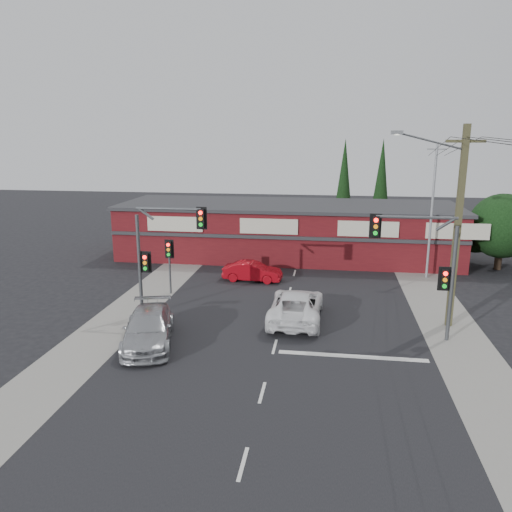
# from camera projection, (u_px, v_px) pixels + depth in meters

# --- Properties ---
(ground) EXTENTS (120.00, 120.00, 0.00)m
(ground) POSITION_uv_depth(u_px,v_px,m) (277.00, 339.00, 23.86)
(ground) COLOR black
(ground) RESTS_ON ground
(road_strip) EXTENTS (14.00, 70.00, 0.01)m
(road_strip) POSITION_uv_depth(u_px,v_px,m) (286.00, 304.00, 28.66)
(road_strip) COLOR black
(road_strip) RESTS_ON ground
(verge_left) EXTENTS (3.00, 70.00, 0.02)m
(verge_left) POSITION_uv_depth(u_px,v_px,m) (145.00, 298.00, 29.87)
(verge_left) COLOR gray
(verge_left) RESTS_ON ground
(verge_right) EXTENTS (3.00, 70.00, 0.02)m
(verge_right) POSITION_uv_depth(u_px,v_px,m) (440.00, 312.00, 27.45)
(verge_right) COLOR gray
(verge_right) RESTS_ON ground
(stop_line) EXTENTS (6.50, 0.35, 0.01)m
(stop_line) POSITION_uv_depth(u_px,v_px,m) (352.00, 356.00, 21.91)
(stop_line) COLOR silver
(stop_line) RESTS_ON ground
(white_suv) EXTENTS (2.71, 5.73, 1.58)m
(white_suv) POSITION_uv_depth(u_px,v_px,m) (296.00, 306.00, 26.09)
(white_suv) COLOR white
(white_suv) RESTS_ON ground
(silver_suv) EXTENTS (3.44, 5.69, 1.54)m
(silver_suv) POSITION_uv_depth(u_px,v_px,m) (148.00, 328.00, 23.09)
(silver_suv) COLOR #AAACB0
(silver_suv) RESTS_ON ground
(red_sedan) EXTENTS (4.00, 1.62, 1.29)m
(red_sedan) POSITION_uv_depth(u_px,v_px,m) (252.00, 271.00, 33.22)
(red_sedan) COLOR #A20913
(red_sedan) RESTS_ON ground
(lane_dashes) EXTENTS (0.12, 56.93, 0.01)m
(lane_dashes) POSITION_uv_depth(u_px,v_px,m) (292.00, 281.00, 33.15)
(lane_dashes) COLOR silver
(lane_dashes) RESTS_ON ground
(shop_building) EXTENTS (27.30, 8.40, 4.22)m
(shop_building) POSITION_uv_depth(u_px,v_px,m) (287.00, 230.00, 39.83)
(shop_building) COLOR #4E0F14
(shop_building) RESTS_ON ground
(tree_cluster) EXTENTS (5.90, 5.10, 5.50)m
(tree_cluster) POSITION_uv_depth(u_px,v_px,m) (503.00, 229.00, 35.93)
(tree_cluster) COLOR #2D2116
(tree_cluster) RESTS_ON ground
(conifer_near) EXTENTS (1.80, 1.80, 9.25)m
(conifer_near) POSITION_uv_depth(u_px,v_px,m) (344.00, 181.00, 45.15)
(conifer_near) COLOR #2D2116
(conifer_near) RESTS_ON ground
(conifer_far) EXTENTS (1.80, 1.80, 9.25)m
(conifer_far) POSITION_uv_depth(u_px,v_px,m) (381.00, 179.00, 46.57)
(conifer_far) COLOR #2D2116
(conifer_far) RESTS_ON ground
(traffic_mast_left) EXTENTS (3.77, 0.27, 5.97)m
(traffic_mast_left) POSITION_uv_depth(u_px,v_px,m) (158.00, 245.00, 25.77)
(traffic_mast_left) COLOR #47494C
(traffic_mast_left) RESTS_ON ground
(traffic_mast_right) EXTENTS (3.96, 0.27, 5.97)m
(traffic_mast_right) POSITION_uv_depth(u_px,v_px,m) (428.00, 259.00, 22.92)
(traffic_mast_right) COLOR #47494C
(traffic_mast_right) RESTS_ON ground
(pedestal_signal) EXTENTS (0.55, 0.27, 3.38)m
(pedestal_signal) POSITION_uv_depth(u_px,v_px,m) (169.00, 256.00, 30.09)
(pedestal_signal) COLOR #47494C
(pedestal_signal) RESTS_ON ground
(utility_pole) EXTENTS (4.38, 0.59, 10.00)m
(utility_pole) POSITION_uv_depth(u_px,v_px,m) (455.00, 221.00, 24.27)
(utility_pole) COLOR #4E4A2B
(utility_pole) RESTS_ON ground
(steel_pole) EXTENTS (1.20, 0.16, 9.00)m
(steel_pole) POSITION_uv_depth(u_px,v_px,m) (432.00, 209.00, 33.01)
(steel_pole) COLOR gray
(steel_pole) RESTS_ON ground
(power_lines) EXTENTS (2.01, 29.00, 1.22)m
(power_lines) POSITION_uv_depth(u_px,v_px,m) (503.00, 147.00, 18.15)
(power_lines) COLOR black
(power_lines) RESTS_ON ground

